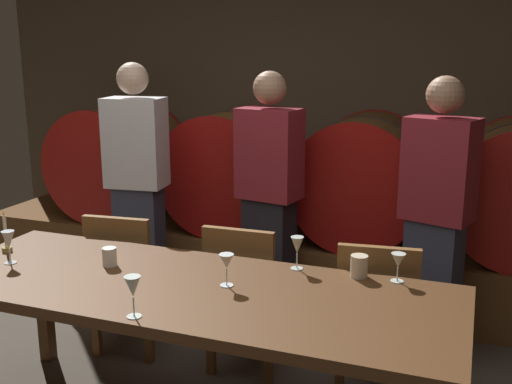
{
  "coord_description": "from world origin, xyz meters",
  "views": [
    {
      "loc": [
        1.25,
        -1.99,
        1.83
      ],
      "look_at": [
        0.2,
        0.84,
        1.1
      ],
      "focal_mm": 42.76,
      "sensor_mm": 36.0,
      "label": 1
    }
  ],
  "objects_px": {
    "guest_left": "(138,189)",
    "cup_right": "(359,266)",
    "wine_glass_far_left": "(9,241)",
    "chair_left": "(127,276)",
    "guest_right": "(436,219)",
    "wine_barrel_far_left": "(119,160)",
    "dining_table": "(188,300)",
    "wine_barrel_center_right": "(364,179)",
    "guest_center": "(269,201)",
    "wine_barrel_center_left": "(234,169)",
    "wine_glass_left": "(133,288)",
    "wine_glass_far_right": "(398,262)",
    "wine_glass_center": "(226,263)",
    "wine_glass_right": "(297,246)",
    "candle_center": "(6,240)",
    "cup_left": "(110,257)",
    "chair_center": "(245,291)",
    "chair_right": "(377,313)"
  },
  "relations": [
    {
      "from": "dining_table",
      "to": "wine_glass_far_left",
      "type": "bearing_deg",
      "value": -176.97
    },
    {
      "from": "wine_glass_center",
      "to": "guest_left",
      "type": "bearing_deg",
      "value": 135.42
    },
    {
      "from": "wine_barrel_center_right",
      "to": "wine_glass_center",
      "type": "distance_m",
      "value": 1.89
    },
    {
      "from": "chair_right",
      "to": "guest_left",
      "type": "height_order",
      "value": "guest_left"
    },
    {
      "from": "guest_right",
      "to": "chair_center",
      "type": "bearing_deg",
      "value": 47.65
    },
    {
      "from": "wine_barrel_center_left",
      "to": "wine_glass_left",
      "type": "xyz_separation_m",
      "value": [
        0.52,
        -2.3,
        -0.0
      ]
    },
    {
      "from": "dining_table",
      "to": "wine_glass_left",
      "type": "relative_size",
      "value": 14.17
    },
    {
      "from": "chair_left",
      "to": "cup_left",
      "type": "relative_size",
      "value": 9.69
    },
    {
      "from": "wine_barrel_center_left",
      "to": "wine_glass_far_right",
      "type": "bearing_deg",
      "value": -47.13
    },
    {
      "from": "candle_center",
      "to": "wine_glass_right",
      "type": "relative_size",
      "value": 1.37
    },
    {
      "from": "cup_left",
      "to": "cup_right",
      "type": "bearing_deg",
      "value": 13.29
    },
    {
      "from": "wine_glass_far_left",
      "to": "wine_glass_right",
      "type": "bearing_deg",
      "value": 17.14
    },
    {
      "from": "wine_barrel_center_left",
      "to": "dining_table",
      "type": "xyz_separation_m",
      "value": [
        0.57,
        -1.93,
        -0.19
      ]
    },
    {
      "from": "guest_right",
      "to": "candle_center",
      "type": "xyz_separation_m",
      "value": [
        -2.07,
        -1.14,
        -0.01
      ]
    },
    {
      "from": "wine_barrel_center_left",
      "to": "wine_glass_left",
      "type": "bearing_deg",
      "value": -77.28
    },
    {
      "from": "guest_left",
      "to": "wine_glass_center",
      "type": "bearing_deg",
      "value": 128.33
    },
    {
      "from": "guest_center",
      "to": "wine_glass_far_left",
      "type": "xyz_separation_m",
      "value": [
        -0.9,
        -1.31,
        0.03
      ]
    },
    {
      "from": "wine_barrel_far_left",
      "to": "candle_center",
      "type": "relative_size",
      "value": 4.07
    },
    {
      "from": "wine_barrel_center_right",
      "to": "guest_center",
      "type": "xyz_separation_m",
      "value": [
        -0.48,
        -0.67,
        -0.04
      ]
    },
    {
      "from": "cup_right",
      "to": "wine_glass_right",
      "type": "bearing_deg",
      "value": -179.74
    },
    {
      "from": "guest_center",
      "to": "cup_right",
      "type": "bearing_deg",
      "value": 139.93
    },
    {
      "from": "guest_left",
      "to": "wine_glass_far_right",
      "type": "bearing_deg",
      "value": 149.73
    },
    {
      "from": "chair_right",
      "to": "wine_glass_left",
      "type": "distance_m",
      "value": 1.35
    },
    {
      "from": "guest_right",
      "to": "wine_glass_far_right",
      "type": "height_order",
      "value": "guest_right"
    },
    {
      "from": "wine_glass_far_left",
      "to": "dining_table",
      "type": "bearing_deg",
      "value": 3.03
    },
    {
      "from": "wine_barrel_far_left",
      "to": "guest_center",
      "type": "height_order",
      "value": "guest_center"
    },
    {
      "from": "wine_glass_far_left",
      "to": "chair_left",
      "type": "bearing_deg",
      "value": 71.78
    },
    {
      "from": "wine_glass_right",
      "to": "wine_glass_far_right",
      "type": "bearing_deg",
      "value": 0.6
    },
    {
      "from": "wine_barrel_center_left",
      "to": "guest_left",
      "type": "xyz_separation_m",
      "value": [
        -0.37,
        -0.78,
        -0.02
      ]
    },
    {
      "from": "wine_barrel_center_left",
      "to": "cup_right",
      "type": "height_order",
      "value": "wine_barrel_center_left"
    },
    {
      "from": "candle_center",
      "to": "wine_barrel_far_left",
      "type": "bearing_deg",
      "value": 105.18
    },
    {
      "from": "guest_left",
      "to": "cup_left",
      "type": "distance_m",
      "value": 1.16
    },
    {
      "from": "guest_center",
      "to": "wine_barrel_center_right",
      "type": "bearing_deg",
      "value": -115.71
    },
    {
      "from": "chair_center",
      "to": "wine_glass_far_left",
      "type": "distance_m",
      "value": 1.26
    },
    {
      "from": "wine_barrel_center_right",
      "to": "wine_glass_far_left",
      "type": "height_order",
      "value": "wine_barrel_center_right"
    },
    {
      "from": "chair_left",
      "to": "guest_right",
      "type": "xyz_separation_m",
      "value": [
        1.7,
        0.59,
        0.36
      ]
    },
    {
      "from": "cup_right",
      "to": "wine_barrel_far_left",
      "type": "bearing_deg",
      "value": 145.69
    },
    {
      "from": "wine_glass_right",
      "to": "chair_center",
      "type": "bearing_deg",
      "value": 142.52
    },
    {
      "from": "cup_left",
      "to": "wine_barrel_center_right",
      "type": "bearing_deg",
      "value": 63.99
    },
    {
      "from": "guest_left",
      "to": "cup_right",
      "type": "xyz_separation_m",
      "value": [
        1.65,
        -0.78,
        -0.05
      ]
    },
    {
      "from": "guest_center",
      "to": "cup_left",
      "type": "relative_size",
      "value": 18.41
    },
    {
      "from": "guest_center",
      "to": "wine_glass_left",
      "type": "xyz_separation_m",
      "value": [
        -0.0,
        -1.63,
        0.04
      ]
    },
    {
      "from": "guest_right",
      "to": "wine_barrel_far_left",
      "type": "bearing_deg",
      "value": 2.14
    },
    {
      "from": "chair_center",
      "to": "cup_left",
      "type": "distance_m",
      "value": 0.82
    },
    {
      "from": "guest_center",
      "to": "wine_glass_far_left",
      "type": "relative_size",
      "value": 10.13
    },
    {
      "from": "chair_center",
      "to": "wine_glass_far_right",
      "type": "xyz_separation_m",
      "value": [
        0.86,
        -0.29,
        0.38
      ]
    },
    {
      "from": "dining_table",
      "to": "cup_left",
      "type": "bearing_deg",
      "value": 169.01
    },
    {
      "from": "guest_left",
      "to": "guest_right",
      "type": "bearing_deg",
      "value": 174.89
    },
    {
      "from": "dining_table",
      "to": "chair_center",
      "type": "relative_size",
      "value": 2.76
    },
    {
      "from": "wine_glass_center",
      "to": "wine_barrel_far_left",
      "type": "bearing_deg",
      "value": 133.12
    }
  ]
}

